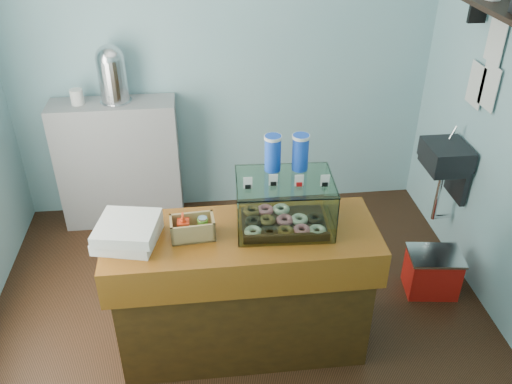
{
  "coord_description": "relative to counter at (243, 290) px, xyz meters",
  "views": [
    {
      "loc": [
        -0.2,
        -2.79,
        2.77
      ],
      "look_at": [
        0.09,
        -0.15,
        1.11
      ],
      "focal_mm": 38.0,
      "sensor_mm": 36.0,
      "label": 1
    }
  ],
  "objects": [
    {
      "name": "coffee_urn",
      "position": [
        -0.86,
        1.59,
        0.88
      ],
      "size": [
        0.25,
        0.25,
        0.46
      ],
      "color": "silver",
      "rests_on": "back_shelf"
    },
    {
      "name": "ground",
      "position": [
        0.0,
        0.25,
        -0.46
      ],
      "size": [
        3.5,
        3.5,
        0.0
      ],
      "primitive_type": "plane",
      "color": "black",
      "rests_on": "ground"
    },
    {
      "name": "room_shell",
      "position": [
        0.03,
        0.26,
        1.25
      ],
      "size": [
        3.54,
        3.04,
        2.82
      ],
      "color": "#81B0BC",
      "rests_on": "ground"
    },
    {
      "name": "display_case",
      "position": [
        0.25,
        0.08,
        0.61
      ],
      "size": [
        0.58,
        0.44,
        0.52
      ],
      "rotation": [
        0.0,
        0.0,
        -0.05
      ],
      "color": "#301D0E",
      "rests_on": "counter"
    },
    {
      "name": "back_shelf",
      "position": [
        -0.9,
        1.57,
        0.09
      ],
      "size": [
        1.0,
        0.32,
        1.1
      ],
      "primitive_type": "cube",
      "color": "gray",
      "rests_on": "ground"
    },
    {
      "name": "pastry_boxes",
      "position": [
        -0.65,
        -0.01,
        0.51
      ],
      "size": [
        0.4,
        0.4,
        0.13
      ],
      "rotation": [
        0.0,
        0.0,
        -0.24
      ],
      "color": "silver",
      "rests_on": "counter"
    },
    {
      "name": "red_cooler",
      "position": [
        1.42,
        0.36,
        -0.29
      ],
      "size": [
        0.41,
        0.33,
        0.33
      ],
      "rotation": [
        0.0,
        0.0,
        -0.13
      ],
      "color": "red",
      "rests_on": "ground"
    },
    {
      "name": "condiment_crate",
      "position": [
        -0.29,
        -0.0,
        0.5
      ],
      "size": [
        0.26,
        0.17,
        0.16
      ],
      "rotation": [
        0.0,
        0.0,
        0.07
      ],
      "color": "tan",
      "rests_on": "counter"
    },
    {
      "name": "counter",
      "position": [
        0.0,
        0.0,
        0.0
      ],
      "size": [
        1.6,
        0.6,
        0.9
      ],
      "color": "#42280C",
      "rests_on": "ground"
    }
  ]
}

